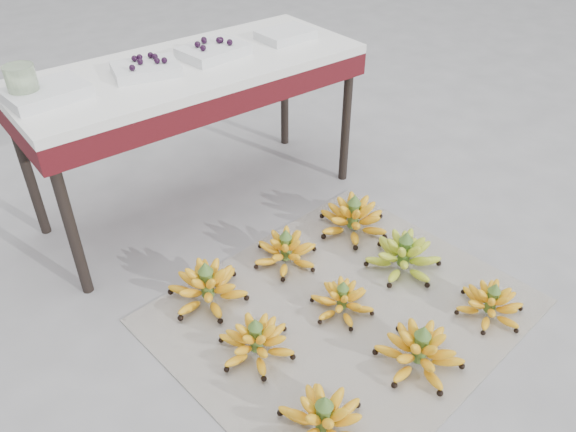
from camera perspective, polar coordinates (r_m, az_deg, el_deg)
ground at (r=2.12m, az=4.46°, el=-9.53°), size 60.00×60.00×0.00m
newspaper_mat at (r=2.12m, az=5.60°, el=-9.55°), size 1.35×1.17×0.01m
bunch_front_left at (r=1.74m, az=3.62°, el=-20.06°), size 0.29×0.29×0.17m
bunch_front_center at (r=1.94m, az=13.23°, el=-13.20°), size 0.29×0.29×0.18m
bunch_front_right at (r=2.18m, az=19.89°, el=-8.38°), size 0.32×0.32×0.15m
bunch_mid_left at (r=1.93m, az=-3.26°, el=-12.57°), size 0.27×0.27×0.16m
bunch_mid_center at (r=2.08m, az=5.52°, el=-8.52°), size 0.31×0.31×0.14m
bunch_mid_right at (r=2.29m, az=11.67°, el=-3.98°), size 0.36×0.36×0.18m
bunch_back_left at (r=2.13m, az=-8.20°, el=-7.14°), size 0.34×0.34×0.18m
bunch_back_center at (r=2.27m, az=-0.23°, el=-3.55°), size 0.34×0.34×0.16m
bunch_back_right at (r=2.45m, az=6.63°, el=-0.23°), size 0.39×0.39×0.19m
vendor_table at (r=2.40m, az=-9.76°, el=13.36°), size 1.43×0.57×0.68m
tray_far_left at (r=2.18m, az=-23.34°, el=11.42°), size 0.29×0.22×0.04m
tray_left at (r=2.28m, az=-14.24°, el=14.32°), size 0.28×0.23×0.06m
tray_right at (r=2.42m, az=-7.60°, el=16.32°), size 0.28×0.22×0.07m
tray_far_right at (r=2.61m, az=-0.22°, el=17.96°), size 0.24×0.17×0.04m
glass_jar at (r=2.17m, az=-25.37°, el=12.04°), size 0.13×0.13×0.13m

